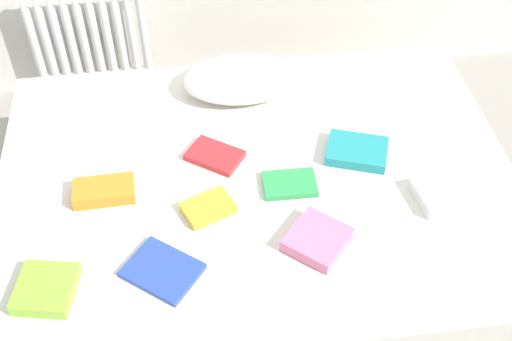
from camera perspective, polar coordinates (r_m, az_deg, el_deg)
name	(u,v)px	position (r m, az deg, el deg)	size (l,w,h in m)	color
ground_plane	(257,256)	(2.83, 0.13, -7.54)	(8.00, 8.00, 0.00)	#9E998E
bed	(258,219)	(2.64, 0.14, -4.31)	(2.00, 1.50, 0.50)	brown
radiator	(89,38)	(3.48, -14.49, 11.25)	(0.60, 0.04, 0.50)	white
pillow	(242,79)	(2.79, -1.27, 8.10)	(0.50, 0.32, 0.13)	white
textbook_blue	(162,270)	(2.18, -8.26, -8.69)	(0.23, 0.18, 0.02)	#2847B7
textbook_green	(290,184)	(2.41, 2.98, -1.20)	(0.20, 0.14, 0.02)	green
textbook_white	(444,193)	(2.46, 16.27, -1.94)	(0.21, 0.17, 0.04)	white
textbook_orange	(104,191)	(2.42, -13.24, -1.77)	(0.22, 0.12, 0.05)	orange
textbook_red	(215,156)	(2.51, -3.66, 1.31)	(0.20, 0.14, 0.03)	red
textbook_teal	(357,151)	(2.54, 8.88, 1.69)	(0.23, 0.17, 0.04)	teal
textbook_yellow	(208,208)	(2.33, -4.23, -3.29)	(0.18, 0.12, 0.03)	yellow
textbook_pink	(318,240)	(2.23, 5.45, -6.08)	(0.19, 0.18, 0.05)	pink
textbook_lime	(46,289)	(2.21, -18.02, -9.89)	(0.18, 0.19, 0.04)	#8CC638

